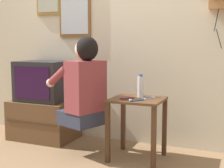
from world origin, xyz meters
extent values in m
cube|color=beige|center=(0.00, 1.11, 1.27)|extent=(6.80, 0.05, 2.55)
cube|color=#51331E|center=(0.40, 0.60, 0.58)|extent=(0.49, 0.45, 0.02)
cube|color=#452B1A|center=(0.18, 0.40, 0.28)|extent=(0.04, 0.04, 0.57)
cube|color=#452B1A|center=(0.62, 0.40, 0.28)|extent=(0.04, 0.04, 0.57)
cube|color=#452B1A|center=(0.18, 0.80, 0.28)|extent=(0.04, 0.04, 0.57)
cube|color=#452B1A|center=(0.62, 0.80, 0.28)|extent=(0.04, 0.04, 0.57)
cube|color=#2D3347|center=(-0.14, 0.50, 0.38)|extent=(0.46, 0.45, 0.14)
cube|color=brown|center=(-0.08, 0.47, 0.70)|extent=(0.33, 0.41, 0.49)
sphere|color=beige|center=(-0.08, 0.47, 1.04)|extent=(0.20, 0.20, 0.20)
ellipsoid|color=black|center=(-0.05, 0.46, 1.06)|extent=(0.27, 0.27, 0.23)
cylinder|color=brown|center=(-0.35, 0.41, 0.79)|extent=(0.30, 0.17, 0.22)
cylinder|color=brown|center=(-0.24, 0.70, 0.79)|extent=(0.30, 0.17, 0.22)
sphere|color=beige|center=(-0.47, 0.46, 0.71)|extent=(0.09, 0.09, 0.09)
sphere|color=beige|center=(-0.36, 0.74, 0.71)|extent=(0.09, 0.09, 0.09)
cube|color=brown|center=(-0.81, 0.81, 0.22)|extent=(0.73, 0.49, 0.45)
cube|color=#432E1C|center=(-0.81, 0.56, 0.25)|extent=(0.66, 0.01, 0.02)
cube|color=#232326|center=(-0.80, 0.82, 0.68)|extent=(0.56, 0.44, 0.46)
cube|color=#280F33|center=(-0.80, 0.59, 0.68)|extent=(0.46, 0.01, 0.36)
cylinder|color=black|center=(1.05, 1.02, 1.33)|extent=(0.04, 0.04, 0.22)
cylinder|color=black|center=(1.08, 1.02, 1.15)|extent=(0.07, 0.06, 0.19)
cube|color=brown|center=(-0.52, 1.07, 1.53)|extent=(0.40, 0.03, 0.70)
cube|color=#B2BCC6|center=(-0.52, 1.06, 1.53)|extent=(0.35, 0.01, 0.63)
cube|color=maroon|center=(0.32, 0.55, 0.59)|extent=(0.11, 0.14, 0.01)
cube|color=black|center=(0.32, 0.55, 0.60)|extent=(0.09, 0.11, 0.00)
cube|color=silver|center=(0.50, 0.63, 0.59)|extent=(0.12, 0.14, 0.01)
cube|color=black|center=(0.50, 0.63, 0.60)|extent=(0.10, 0.11, 0.00)
cylinder|color=silver|center=(0.40, 0.71, 0.69)|extent=(0.06, 0.06, 0.20)
cylinder|color=#2D4C8C|center=(0.40, 0.71, 0.80)|extent=(0.03, 0.03, 0.02)
cylinder|color=#338CD8|center=(0.44, 0.48, 0.59)|extent=(0.10, 0.15, 0.01)
cube|color=white|center=(0.40, 0.42, 0.61)|extent=(0.02, 0.03, 0.01)
camera|label=1|loc=(1.31, -2.16, 1.09)|focal=50.00mm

